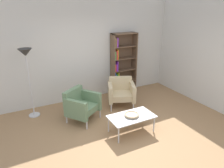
{
  "coord_description": "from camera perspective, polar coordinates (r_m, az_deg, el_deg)",
  "views": [
    {
      "loc": [
        -2.01,
        -3.21,
        2.69
      ],
      "look_at": [
        0.09,
        0.84,
        0.95
      ],
      "focal_mm": 33.62,
      "sensor_mm": 36.0,
      "label": 1
    }
  ],
  "objects": [
    {
      "name": "ground_plane",
      "position": [
        4.64,
        3.88,
        -14.58
      ],
      "size": [
        8.32,
        8.32,
        0.0
      ],
      "primitive_type": "plane",
      "color": "#9E7751"
    },
    {
      "name": "plaster_back_panel",
      "position": [
        6.14,
        -7.83,
        9.03
      ],
      "size": [
        6.4,
        0.12,
        2.9
      ],
      "primitive_type": "cube",
      "color": "silver",
      "rests_on": "ground_plane"
    },
    {
      "name": "plaster_right_partition",
      "position": [
        6.3,
        24.28,
        7.69
      ],
      "size": [
        0.12,
        5.2,
        2.9
      ],
      "primitive_type": "cube",
      "color": "silver",
      "rests_on": "ground_plane"
    },
    {
      "name": "bookshelf_tall",
      "position": [
        6.55,
        2.57,
        5.12
      ],
      "size": [
        0.8,
        0.3,
        1.9
      ],
      "color": "brown",
      "rests_on": "ground_plane"
    },
    {
      "name": "coffee_table_low",
      "position": [
        4.67,
        5.34,
        -9.01
      ],
      "size": [
        1.0,
        0.56,
        0.4
      ],
      "color": "silver",
      "rests_on": "ground_plane"
    },
    {
      "name": "decorative_bowl",
      "position": [
        4.64,
        5.37,
        -8.3
      ],
      "size": [
        0.32,
        0.32,
        0.05
      ],
      "color": "tan",
      "rests_on": "coffee_table_low"
    },
    {
      "name": "armchair_corner_red",
      "position": [
        5.16,
        -8.43,
        -5.52
      ],
      "size": [
        0.95,
        0.93,
        0.78
      ],
      "rotation": [
        0.0,
        0.0,
        0.61
      ],
      "color": "slate",
      "rests_on": "ground_plane"
    },
    {
      "name": "armchair_by_bookshelf",
      "position": [
        5.84,
        2.5,
        -2.1
      ],
      "size": [
        0.91,
        0.88,
        0.78
      ],
      "rotation": [
        0.0,
        0.0,
        -0.41
      ],
      "color": "#C6B289",
      "rests_on": "ground_plane"
    },
    {
      "name": "floor_lamp_torchiere",
      "position": [
        5.33,
        -22.25,
        5.85
      ],
      "size": [
        0.32,
        0.32,
        1.74
      ],
      "color": "silver",
      "rests_on": "ground_plane"
    }
  ]
}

